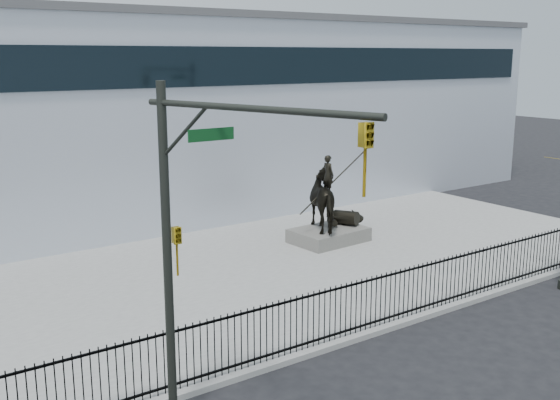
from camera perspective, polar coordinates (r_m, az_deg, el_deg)
ground at (r=18.03m, az=11.95°, el=-12.20°), size 120.00×120.00×0.00m
plaza at (r=22.94m, az=-0.98°, el=-6.25°), size 30.00×12.00×0.15m
building at (r=33.42m, az=-13.76°, el=7.08°), size 44.00×14.00×9.00m
picket_fence at (r=18.48m, az=9.22°, el=-8.43°), size 22.10×0.10×1.50m
statue_plinth at (r=26.25m, az=4.27°, el=-3.07°), size 2.99×2.14×0.54m
equestrian_statue at (r=25.95m, az=4.41°, el=-0.07°), size 3.69×2.39×3.13m
traffic_signal_left at (r=12.19m, az=-7.11°, el=-3.89°), size 1.52×4.84×7.00m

